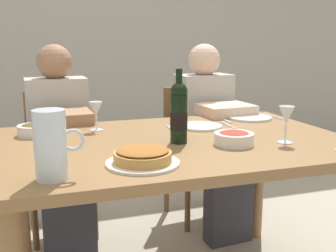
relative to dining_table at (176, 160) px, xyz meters
name	(u,v)px	position (x,y,z in m)	size (l,w,h in m)	color
back_wall	(90,17)	(0.00, 2.53, 0.73)	(8.00, 0.10, 2.80)	#B2ADA3
dining_table	(176,160)	(0.00, 0.00, 0.00)	(1.50, 1.00, 0.76)	olive
wine_bottle	(179,113)	(-0.01, -0.05, 0.22)	(0.07, 0.07, 0.31)	black
water_pitcher	(51,149)	(-0.54, -0.37, 0.19)	(0.15, 0.10, 0.22)	silver
baked_tart	(143,157)	(-0.23, -0.31, 0.12)	(0.26, 0.26, 0.06)	white
salad_bowl	(234,138)	(0.20, -0.16, 0.12)	(0.16, 0.16, 0.06)	white
olive_bowl	(35,129)	(-0.58, 0.28, 0.12)	(0.15, 0.15, 0.06)	white
wine_glass_right_diner	(286,117)	(0.41, -0.20, 0.20)	(0.07, 0.07, 0.16)	silver
wine_glass_centre	(96,110)	(-0.30, 0.29, 0.19)	(0.06, 0.06, 0.14)	silver
dinner_plate_left_setting	(250,118)	(0.54, 0.33, 0.10)	(0.24, 0.24, 0.01)	silver
dinner_plate_right_setting	(200,126)	(0.20, 0.20, 0.10)	(0.22, 0.22, 0.01)	white
fork_left_setting	(225,120)	(0.39, 0.33, 0.09)	(0.16, 0.01, 0.01)	silver
knife_left_setting	(273,117)	(0.69, 0.33, 0.09)	(0.18, 0.01, 0.01)	silver
knife_right_setting	(228,125)	(0.35, 0.20, 0.09)	(0.18, 0.01, 0.01)	silver
spoon_right_setting	(171,129)	(0.05, 0.20, 0.09)	(0.16, 0.01, 0.01)	silver
chair_left	(58,153)	(-0.45, 0.92, -0.17)	(0.41, 0.41, 0.87)	brown
diner_left	(61,143)	(-0.45, 0.68, -0.05)	(0.35, 0.51, 1.16)	#B7B2A8
chair_right	(195,143)	(0.44, 0.87, -0.17)	(0.43, 0.43, 0.87)	brown
diner_right	(212,133)	(0.46, 0.64, -0.05)	(0.36, 0.52, 1.16)	#B7B2A8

